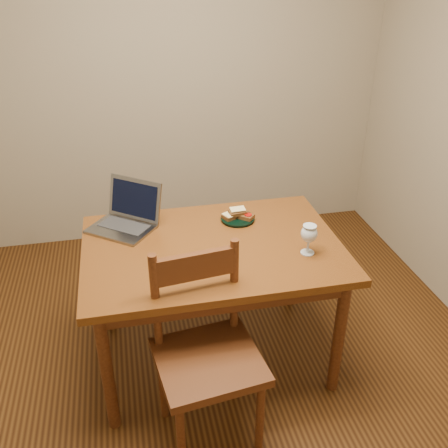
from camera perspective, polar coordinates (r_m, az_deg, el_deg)
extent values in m
cube|color=black|center=(2.92, -1.22, -16.09)|extent=(3.20, 3.20, 0.02)
cube|color=gray|center=(3.73, -6.36, 17.15)|extent=(3.20, 0.02, 2.60)
cube|color=#4D270C|center=(2.54, -1.31, -2.83)|extent=(1.30, 0.90, 0.04)
cylinder|color=#391A0B|center=(2.45, -13.21, -16.15)|extent=(0.06, 0.06, 0.70)
cylinder|color=#391A0B|center=(2.63, 12.98, -12.45)|extent=(0.06, 0.06, 0.70)
cylinder|color=#391A0B|center=(3.03, -13.32, -6.27)|extent=(0.06, 0.06, 0.70)
cylinder|color=#391A0B|center=(3.17, 7.68, -3.89)|extent=(0.06, 0.06, 0.70)
cube|color=#391A0B|center=(2.28, -1.77, -15.43)|extent=(0.50, 0.48, 0.04)
cube|color=#391A0B|center=(2.16, -3.33, -4.84)|extent=(0.37, 0.08, 0.13)
cylinder|color=black|center=(2.75, 1.57, 0.59)|extent=(0.19, 0.19, 0.02)
cube|color=slate|center=(2.71, -11.72, -0.59)|extent=(0.39, 0.38, 0.01)
cube|color=slate|center=(2.76, -10.17, 2.87)|extent=(0.30, 0.25, 0.22)
cube|color=black|center=(2.76, -10.17, 2.87)|extent=(0.26, 0.21, 0.18)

